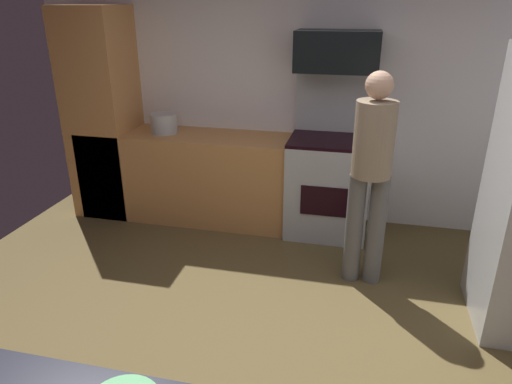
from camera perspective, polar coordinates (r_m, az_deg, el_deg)
The scene contains 8 objects.
ground_plane at distance 3.18m, azimuth -3.35°, elevation -19.86°, with size 5.20×4.80×0.02m, color brown.
wall_back at distance 4.72m, azimuth 4.44°, elevation 12.22°, with size 5.20×0.12×2.60m, color silver.
lower_cabinet_run at distance 4.83m, azimuth -7.16°, elevation 1.87°, with size 2.40×0.60×0.90m, color #C1854B.
cabinet_column at distance 5.08m, azimuth -18.28°, elevation 9.04°, with size 0.60×0.60×2.10m, color #C1854B.
oven_range at distance 4.53m, azimuth 8.90°, elevation 1.29°, with size 0.76×0.65×1.54m.
microwave at distance 4.34m, azimuth 9.98°, elevation 16.69°, with size 0.74×0.38×0.36m, color black.
person_cook at distance 3.59m, azimuth 13.95°, elevation 2.54°, with size 0.31×0.30×1.69m.
stock_pot at distance 4.79m, azimuth -11.26°, elevation 8.31°, with size 0.27×0.27×0.19m, color #B1B6B8.
Camera 1 is at (0.70, -2.25, 2.13)m, focal length 32.51 mm.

